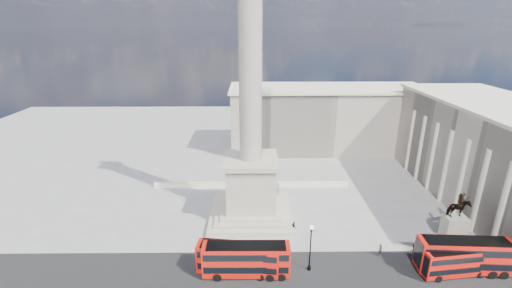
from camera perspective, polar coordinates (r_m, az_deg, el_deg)
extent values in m
plane|color=gray|center=(57.41, -0.84, -14.29)|extent=(180.00, 180.00, 0.00)
cube|color=#242424|center=(49.60, 5.29, -20.59)|extent=(120.00, 9.00, 0.01)
cube|color=#B0A893|center=(61.39, -0.82, -11.32)|extent=(14.00, 14.00, 1.00)
cube|color=#B0A893|center=(61.01, -0.83, -10.72)|extent=(12.00, 12.00, 0.50)
cube|color=#B0A893|center=(60.76, -0.83, -10.31)|extent=(10.00, 10.00, 0.50)
cube|color=#B0A893|center=(58.79, -0.85, -6.70)|extent=(8.00, 8.00, 8.00)
cube|color=#B0A893|center=(57.00, -0.87, -2.72)|extent=(9.00, 9.00, 0.80)
cylinder|color=#A39887|center=(53.01, -0.97, 15.01)|extent=(3.60, 3.60, 34.00)
cube|color=beige|center=(71.06, -0.79, -6.77)|extent=(40.00, 0.60, 1.10)
cube|color=beige|center=(76.54, 35.18, -1.67)|extent=(18.00, 45.00, 18.00)
cube|color=beige|center=(74.31, 36.55, 5.06)|extent=(19.00, 46.00, 0.60)
cube|color=beige|center=(93.11, 11.67, 4.08)|extent=(50.00, 16.00, 16.00)
cube|color=beige|center=(91.35, 12.02, 9.11)|extent=(51.00, 17.00, 0.60)
cube|color=red|center=(47.62, -1.64, -18.63)|extent=(11.50, 2.69, 4.23)
cube|color=black|center=(48.09, -1.63, -19.35)|extent=(11.04, 2.75, 0.94)
cube|color=black|center=(46.94, -1.66, -17.55)|extent=(11.04, 2.75, 0.94)
cube|color=black|center=(46.34, -1.67, -16.54)|extent=(10.35, 2.42, 0.06)
cylinder|color=black|center=(49.05, -6.34, -20.30)|extent=(1.17, 2.74, 1.15)
cylinder|color=black|center=(48.84, 2.40, -20.38)|extent=(1.17, 2.74, 1.15)
cylinder|color=black|center=(48.92, 4.12, -20.35)|extent=(1.17, 2.74, 1.15)
cube|color=red|center=(48.01, -3.02, -18.48)|extent=(11.12, 3.79, 4.01)
cube|color=black|center=(48.45, -3.00, -19.15)|extent=(10.70, 3.80, 0.89)
cube|color=black|center=(47.37, -3.04, -17.46)|extent=(10.70, 3.80, 0.89)
cube|color=black|center=(46.79, -3.06, -16.51)|extent=(10.01, 3.41, 0.06)
cylinder|color=black|center=(49.75, -7.33, -19.73)|extent=(1.40, 2.71, 1.09)
cylinder|color=black|center=(48.82, 0.80, -20.43)|extent=(1.40, 2.71, 1.09)
cylinder|color=black|center=(48.74, 2.43, -20.53)|extent=(1.40, 2.71, 1.09)
cube|color=red|center=(55.55, 31.34, -15.52)|extent=(12.23, 3.46, 4.45)
cube|color=black|center=(55.97, 31.20, -16.20)|extent=(11.75, 3.49, 0.99)
cube|color=black|center=(54.94, 31.56, -14.50)|extent=(11.75, 3.49, 0.99)
cube|color=black|center=(54.40, 31.76, -13.54)|extent=(11.01, 3.11, 0.07)
cylinder|color=black|center=(54.91, 27.13, -17.70)|extent=(1.38, 2.93, 1.21)
cylinder|color=black|center=(58.25, 34.04, -16.78)|extent=(1.38, 2.93, 1.21)
cylinder|color=black|center=(58.99, 35.30, -16.59)|extent=(1.38, 2.93, 1.21)
cube|color=red|center=(54.85, 30.65, -16.47)|extent=(10.01, 3.39, 3.61)
cube|color=black|center=(55.20, 30.53, -17.02)|extent=(9.63, 3.40, 0.80)
cube|color=black|center=(54.34, 30.82, -15.63)|extent=(9.63, 3.40, 0.80)
cube|color=black|center=(53.88, 30.98, -14.86)|extent=(9.01, 3.05, 0.05)
cylinder|color=black|center=(53.98, 27.47, -18.60)|extent=(1.26, 2.45, 0.98)
cylinder|color=black|center=(57.34, 32.63, -17.21)|extent=(1.26, 2.45, 0.98)
cylinder|color=black|center=(58.05, 33.57, -16.94)|extent=(1.26, 2.45, 0.98)
cylinder|color=black|center=(50.27, 8.84, -19.75)|extent=(0.47, 0.47, 0.54)
cylinder|color=black|center=(48.48, 9.02, -17.04)|extent=(0.17, 0.17, 6.43)
cylinder|color=black|center=(46.72, 9.22, -13.96)|extent=(0.32, 0.32, 0.32)
sphere|color=silver|center=(46.52, 9.25, -13.57)|extent=(0.60, 0.60, 0.60)
cube|color=beige|center=(62.55, 29.74, -13.79)|extent=(4.02, 3.01, 0.50)
cube|color=beige|center=(61.59, 30.04, -12.24)|extent=(3.21, 2.21, 4.42)
imported|color=black|center=(59.96, 30.61, -9.30)|extent=(3.42, 2.00, 2.71)
cylinder|color=black|center=(59.27, 30.89, -7.89)|extent=(0.50, 0.50, 1.21)
sphere|color=black|center=(58.96, 31.01, -7.23)|extent=(0.36, 0.36, 0.36)
cylinder|color=#332319|center=(65.01, 30.89, -9.63)|extent=(0.31, 0.31, 6.64)
cylinder|color=#332319|center=(74.79, 33.43, -6.57)|extent=(0.27, 0.27, 6.41)
imported|color=black|center=(54.73, 20.02, -16.29)|extent=(0.82, 0.75, 1.89)
imported|color=black|center=(56.51, 24.72, -15.75)|extent=(1.11, 0.99, 1.89)
imported|color=black|center=(56.97, 6.30, -13.59)|extent=(0.82, 1.18, 1.86)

